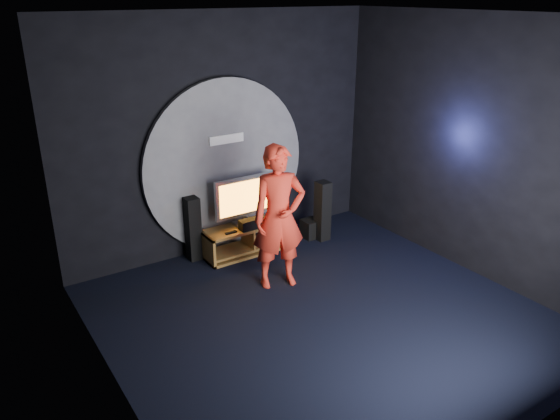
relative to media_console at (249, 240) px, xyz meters
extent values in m
plane|color=black|center=(-0.13, -2.05, -0.19)|extent=(5.00, 5.00, 0.00)
cube|color=black|center=(-0.13, 0.45, 1.56)|extent=(5.00, 0.04, 3.50)
cube|color=black|center=(-0.13, -4.55, 1.56)|extent=(5.00, 0.04, 3.50)
cube|color=black|center=(-2.63, -2.05, 1.56)|extent=(0.04, 5.00, 3.50)
cube|color=black|center=(2.37, -2.05, 1.56)|extent=(0.04, 5.00, 3.50)
cube|color=black|center=(-0.13, -2.05, 3.31)|extent=(5.00, 5.00, 0.01)
cylinder|color=#515156|center=(-0.13, 0.39, 1.11)|extent=(2.60, 0.08, 2.60)
cube|color=white|center=(-0.13, 0.34, 1.53)|extent=(0.55, 0.03, 0.13)
cube|color=olive|center=(-0.01, 0.00, 0.24)|extent=(1.39, 0.45, 0.04)
cube|color=olive|center=(-0.01, 0.00, -0.09)|extent=(1.35, 0.42, 0.04)
cube|color=olive|center=(-0.68, 0.00, 0.03)|extent=(0.04, 0.45, 0.45)
cube|color=olive|center=(0.67, 0.00, 0.03)|extent=(0.04, 0.45, 0.45)
cube|color=olive|center=(-0.01, 0.00, 0.07)|extent=(0.03, 0.40, 0.29)
cube|color=olive|center=(-0.01, 0.00, -0.17)|extent=(1.39, 0.45, 0.04)
cube|color=white|center=(0.37, 0.00, -0.05)|extent=(0.22, 0.16, 0.05)
cube|color=#ACACB3|center=(-0.01, 0.07, 0.28)|extent=(0.36, 0.22, 0.04)
cylinder|color=#ACACB3|center=(-0.01, 0.07, 0.35)|extent=(0.07, 0.07, 0.10)
cube|color=#ACACB3|center=(-0.01, 0.07, 0.70)|extent=(0.97, 0.06, 0.60)
cube|color=orange|center=(-0.01, 0.04, 0.70)|extent=(0.87, 0.01, 0.49)
cube|color=black|center=(-0.01, -0.13, 0.33)|extent=(0.40, 0.15, 0.15)
cube|color=black|center=(-0.36, -0.12, 0.27)|extent=(0.18, 0.05, 0.02)
cube|color=black|center=(-0.79, 0.26, 0.29)|extent=(0.19, 0.22, 0.97)
cube|color=black|center=(1.22, -0.23, 0.29)|extent=(0.19, 0.22, 0.97)
cube|color=black|center=(1.12, -0.07, -0.05)|extent=(0.27, 0.27, 0.30)
imported|color=red|center=(-0.13, -1.05, 0.78)|extent=(0.81, 0.64, 1.95)
camera|label=1|loc=(-3.71, -6.54, 3.53)|focal=35.00mm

